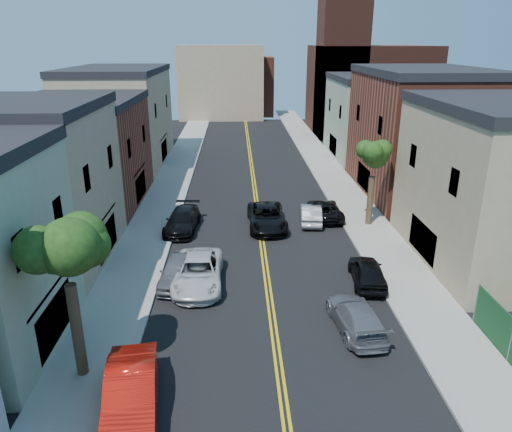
{
  "coord_description": "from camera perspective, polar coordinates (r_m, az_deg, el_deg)",
  "views": [
    {
      "loc": [
        -1.64,
        -2.17,
        12.67
      ],
      "look_at": [
        -0.41,
        26.87,
        2.0
      ],
      "focal_mm": 33.64,
      "sensor_mm": 36.0,
      "label": 1
    }
  ],
  "objects": [
    {
      "name": "sidewalk_right",
      "position": [
        45.03,
        9.93,
        3.61
      ],
      "size": [
        3.2,
        100.0,
        0.15
      ],
      "primitive_type": "cube",
      "color": "gray",
      "rests_on": "ground"
    },
    {
      "name": "tree_right_far",
      "position": [
        34.27,
        13.96,
        7.93
      ],
      "size": [
        4.4,
        4.4,
        8.03
      ],
      "color": "#3B2A1D",
      "rests_on": "sidewalk_right"
    },
    {
      "name": "curb_left",
      "position": [
        44.24,
        -8.19,
        3.41
      ],
      "size": [
        0.3,
        100.0,
        0.15
      ],
      "primitive_type": "cube",
      "color": "gray",
      "rests_on": "ground"
    },
    {
      "name": "backdrop_center",
      "position": [
        88.52,
        -1.4,
        15.18
      ],
      "size": [
        10.0,
        8.0,
        10.0
      ],
      "primitive_type": "cube",
      "color": "brown",
      "rests_on": "ground"
    },
    {
      "name": "grey_car_right",
      "position": [
        23.09,
        11.82,
        -11.63
      ],
      "size": [
        2.33,
        4.82,
        1.35
      ],
      "primitive_type": "imported",
      "rotation": [
        0.0,
        0.0,
        3.24
      ],
      "color": "slate",
      "rests_on": "ground"
    },
    {
      "name": "bldg_right_brick",
      "position": [
        43.78,
        18.79,
        9.01
      ],
      "size": [
        9.0,
        14.0,
        10.0
      ],
      "primitive_type": "cube",
      "color": "brown",
      "rests_on": "ground"
    },
    {
      "name": "bldg_left_tan_far",
      "position": [
        54.19,
        -15.88,
        11.01
      ],
      "size": [
        9.0,
        16.0,
        9.5
      ],
      "primitive_type": "cube",
      "color": "#998466",
      "rests_on": "ground"
    },
    {
      "name": "tree_left_mid",
      "position": [
        18.37,
        -22.12,
        -0.73
      ],
      "size": [
        5.2,
        5.2,
        9.29
      ],
      "color": "#3B2A1D",
      "rests_on": "sidewalk_left"
    },
    {
      "name": "silver_car_right",
      "position": [
        35.49,
        6.54,
        0.28
      ],
      "size": [
        1.86,
        4.27,
        1.37
      ],
      "primitive_type": "imported",
      "rotation": [
        0.0,
        0.0,
        3.04
      ],
      "color": "#B3B4BB",
      "rests_on": "ground"
    },
    {
      "name": "curb_right",
      "position": [
        44.69,
        7.73,
        3.6
      ],
      "size": [
        0.3,
        100.0,
        0.15
      ],
      "primitive_type": "cube",
      "color": "gray",
      "rests_on": "ground"
    },
    {
      "name": "black_car_left",
      "position": [
        34.19,
        -8.75,
        -0.51
      ],
      "size": [
        2.51,
        5.26,
        1.48
      ],
      "primitive_type": "imported",
      "rotation": [
        0.0,
        0.0,
        -0.09
      ],
      "color": "black",
      "rests_on": "ground"
    },
    {
      "name": "bldg_right_palegrn",
      "position": [
        57.0,
        13.79,
        11.1
      ],
      "size": [
        9.0,
        12.0,
        8.5
      ],
      "primitive_type": "cube",
      "color": "gray",
      "rests_on": "ground"
    },
    {
      "name": "black_suv_lane",
      "position": [
        34.32,
        1.3,
        -0.11
      ],
      "size": [
        2.73,
        5.7,
        1.57
      ],
      "primitive_type": "imported",
      "rotation": [
        0.0,
        0.0,
        0.02
      ],
      "color": "black",
      "rests_on": "ground"
    },
    {
      "name": "black_car_right",
      "position": [
        27.22,
        13.13,
        -6.47
      ],
      "size": [
        2.05,
        4.34,
        1.43
      ],
      "primitive_type": "imported",
      "rotation": [
        0.0,
        0.0,
        3.05
      ],
      "color": "black",
      "rests_on": "ground"
    },
    {
      "name": "backdrop_left",
      "position": [
        84.46,
        -4.17,
        15.58
      ],
      "size": [
        14.0,
        8.0,
        12.0
      ],
      "primitive_type": "cube",
      "color": "#998466",
      "rests_on": "ground"
    },
    {
      "name": "sidewalk_left",
      "position": [
        44.45,
        -10.43,
        3.36
      ],
      "size": [
        3.2,
        100.0,
        0.15
      ],
      "primitive_type": "cube",
      "color": "gray",
      "rests_on": "ground"
    },
    {
      "name": "white_pickup",
      "position": [
        26.51,
        -6.89,
        -6.65
      ],
      "size": [
        2.58,
        5.59,
        1.55
      ],
      "primitive_type": "imported",
      "rotation": [
        0.0,
        0.0,
        -0.0
      ],
      "color": "silver",
      "rests_on": "ground"
    },
    {
      "name": "bldg_left_brick",
      "position": [
        41.05,
        -20.03,
        6.75
      ],
      "size": [
        9.0,
        12.0,
        8.0
      ],
      "primitive_type": "cube",
      "color": "brown",
      "rests_on": "ground"
    },
    {
      "name": "bldg_left_tan_near",
      "position": [
        30.95,
        -25.9,
        2.79
      ],
      "size": [
        9.0,
        10.0,
        9.0
      ],
      "primitive_type": "cube",
      "color": "#998466",
      "rests_on": "ground"
    },
    {
      "name": "red_sedan",
      "position": [
        18.75,
        -14.61,
        -19.74
      ],
      "size": [
        2.46,
        5.3,
        1.68
      ],
      "primitive_type": "imported",
      "rotation": [
        0.0,
        0.0,
        0.14
      ],
      "color": "red",
      "rests_on": "ground"
    },
    {
      "name": "bldg_right_tan",
      "position": [
        31.56,
        27.43,
        2.85
      ],
      "size": [
        9.0,
        12.0,
        9.0
      ],
      "primitive_type": "cube",
      "color": "#998466",
      "rests_on": "ground"
    },
    {
      "name": "grey_car_left",
      "position": [
        26.9,
        -9.24,
        -6.44
      ],
      "size": [
        2.16,
        4.54,
        1.5
      ],
      "primitive_type": "imported",
      "rotation": [
        0.0,
        0.0,
        -0.09
      ],
      "color": "slate",
      "rests_on": "ground"
    },
    {
      "name": "church",
      "position": [
        71.73,
        12.55,
        15.36
      ],
      "size": [
        16.2,
        14.2,
        22.6
      ],
      "color": "#4C2319",
      "rests_on": "ground"
    },
    {
      "name": "dark_car_right_far",
      "position": [
        36.55,
        8.2,
        0.77
      ],
      "size": [
        2.25,
        4.81,
        1.33
      ],
      "primitive_type": "imported",
      "rotation": [
        0.0,
        0.0,
        3.15
      ],
      "color": "black",
      "rests_on": "ground"
    }
  ]
}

